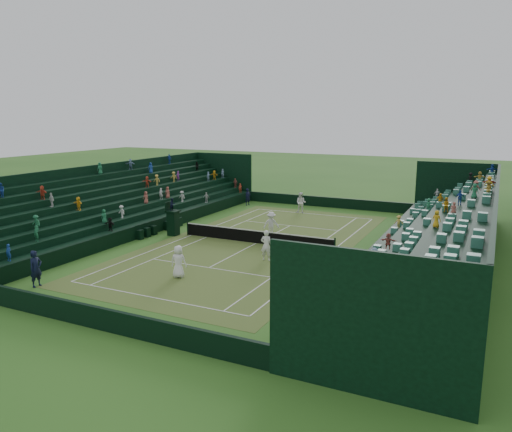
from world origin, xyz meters
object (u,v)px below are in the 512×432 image
object	(u,v)px
player_near_west	(178,262)
player_far_west	(301,203)
tennis_net	(256,236)
umpire_chair	(173,220)
player_far_east	(271,224)
player_near_east	(266,245)

from	to	relation	value
player_near_west	player_far_west	world-z (taller)	player_far_west
tennis_net	umpire_chair	distance (m)	6.80
umpire_chair	player_far_west	bearing A→B (deg)	66.09
tennis_net	player_near_west	bearing A→B (deg)	-94.01
tennis_net	player_far_west	xyz separation A→B (m)	(-1.20, 11.99, 0.43)
player_far_east	tennis_net	bearing A→B (deg)	-126.69
player_far_east	player_near_west	bearing A→B (deg)	-128.94
umpire_chair	player_near_east	size ratio (longest dim) A/B	1.46
tennis_net	player_near_west	world-z (taller)	player_near_west
tennis_net	player_near_west	size ratio (longest dim) A/B	6.32
tennis_net	player_near_east	xyz separation A→B (m)	(2.42, -3.48, 0.45)
player_near_east	player_far_west	bearing A→B (deg)	-86.79
player_near_west	player_near_east	bearing A→B (deg)	-133.51
umpire_chair	player_far_west	size ratio (longest dim) A/B	1.49
umpire_chair	player_near_west	bearing A→B (deg)	-53.00
player_far_east	player_near_east	bearing A→B (deg)	-103.98
tennis_net	umpire_chair	bearing A→B (deg)	-175.67
player_near_west	umpire_chair	bearing A→B (deg)	-66.21
tennis_net	player_near_east	distance (m)	4.26
umpire_chair	player_far_east	bearing A→B (deg)	23.93
tennis_net	umpire_chair	world-z (taller)	umpire_chair
player_near_west	player_far_east	distance (m)	11.17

